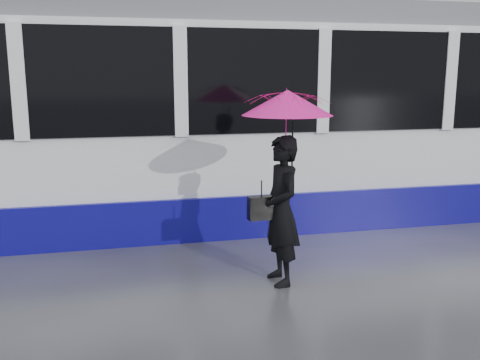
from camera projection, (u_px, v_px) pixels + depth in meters
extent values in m
plane|color=#2D2D32|center=(154.00, 279.00, 6.11)|extent=(90.00, 90.00, 0.00)
cube|color=#3F3D38|center=(145.00, 234.00, 7.80)|extent=(34.00, 0.07, 0.02)
cube|color=#3F3D38|center=(140.00, 210.00, 9.18)|extent=(34.00, 0.07, 0.02)
cube|color=white|center=(204.00, 124.00, 8.42)|extent=(24.00, 2.40, 2.95)
cube|color=#0E0A78|center=(205.00, 199.00, 8.66)|extent=(24.00, 2.56, 0.62)
cube|color=black|center=(203.00, 81.00, 8.29)|extent=(23.00, 2.48, 1.40)
cube|color=slate|center=(202.00, 16.00, 8.11)|extent=(23.60, 2.20, 0.35)
imported|color=black|center=(281.00, 211.00, 5.86)|extent=(0.43, 0.63, 1.66)
imported|color=#F3146B|center=(287.00, 127.00, 5.69)|extent=(0.96, 0.97, 0.83)
cone|color=#F3146B|center=(287.00, 103.00, 5.64)|extent=(1.03, 1.03, 0.27)
cylinder|color=black|center=(288.00, 88.00, 5.61)|extent=(0.01, 0.01, 0.06)
cylinder|color=black|center=(292.00, 155.00, 5.79)|extent=(0.02, 0.02, 0.72)
cube|color=black|center=(261.00, 208.00, 5.82)|extent=(0.30, 0.15, 0.26)
cylinder|color=black|center=(262.00, 188.00, 5.78)|extent=(0.01, 0.01, 0.18)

